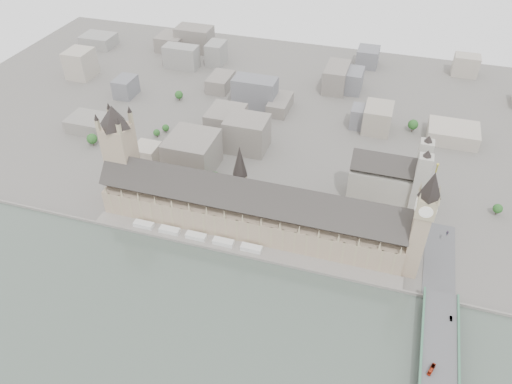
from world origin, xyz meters
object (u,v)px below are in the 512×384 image
(red_bus_north, at_px, (431,369))
(car_silver, at_px, (451,318))
(westminster_abbey, at_px, (389,180))
(palace_of_westminster, at_px, (249,209))
(victoria_tower, at_px, (120,151))
(elizabeth_tower, at_px, (423,218))
(car_approach, at_px, (447,233))
(westminster_bridge, at_px, (438,381))

(red_bus_north, xyz_separation_m, car_silver, (12.22, 46.11, -0.64))
(westminster_abbey, distance_m, car_silver, 146.45)
(westminster_abbey, bearing_deg, palace_of_westminster, -145.83)
(palace_of_westminster, xyz_separation_m, victoria_tower, (-122.00, 6.30, 32.50))
(palace_of_westminster, relative_size, car_silver, 61.28)
(elizabeth_tower, height_order, car_silver, elizabeth_tower)
(car_approach, bearing_deg, victoria_tower, -166.44)
(palace_of_westminster, relative_size, car_approach, 57.00)
(car_silver, bearing_deg, palace_of_westminster, 157.46)
(elizabeth_tower, relative_size, victoria_tower, 1.07)
(westminster_bridge, height_order, westminster_abbey, westminster_abbey)
(palace_of_westminster, height_order, westminster_abbey, westminster_abbey)
(victoria_tower, xyz_separation_m, westminster_bridge, (284.00, -113.50, -50.08))
(red_bus_north, relative_size, car_silver, 2.24)
(victoria_tower, xyz_separation_m, car_approach, (287.63, 26.70, -44.28))
(palace_of_westminster, height_order, victoria_tower, victoria_tower)
(palace_of_westminster, relative_size, victoria_tower, 2.65)
(palace_of_westminster, distance_m, victoria_tower, 126.41)
(victoria_tower, height_order, westminster_abbey, victoria_tower)
(elizabeth_tower, relative_size, car_approach, 23.12)
(westminster_abbey, height_order, car_approach, westminster_abbey)
(victoria_tower, distance_m, westminster_abbey, 244.79)
(palace_of_westminster, distance_m, elizabeth_tower, 142.94)
(palace_of_westminster, bearing_deg, westminster_bridge, -33.49)
(elizabeth_tower, xyz_separation_m, victoria_tower, (-260.00, 18.00, -2.88))
(westminster_bridge, bearing_deg, elizabeth_tower, 104.11)
(victoria_tower, xyz_separation_m, red_bus_north, (278.69, -110.84, -43.60))
(victoria_tower, distance_m, red_bus_north, 303.08)
(car_silver, bearing_deg, westminster_abbey, 109.98)
(westminster_bridge, relative_size, car_silver, 75.15)
(westminster_abbey, bearing_deg, westminster_bridge, -74.36)
(westminster_abbey, height_order, red_bus_north, westminster_abbey)
(palace_of_westminster, relative_size, westminster_bridge, 0.82)
(car_silver, height_order, car_approach, car_silver)
(palace_of_westminster, bearing_deg, westminster_abbey, 34.17)
(westminster_bridge, xyz_separation_m, car_silver, (6.91, 48.77, 5.84))
(westminster_abbey, bearing_deg, elizabeth_tower, -72.71)
(victoria_tower, relative_size, car_approach, 21.51)
(elizabeth_tower, bearing_deg, car_approach, 58.28)
(elizabeth_tower, relative_size, red_bus_north, 11.09)
(palace_of_westminster, distance_m, westminster_bridge, 195.05)
(elizabeth_tower, distance_m, car_approach, 70.61)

